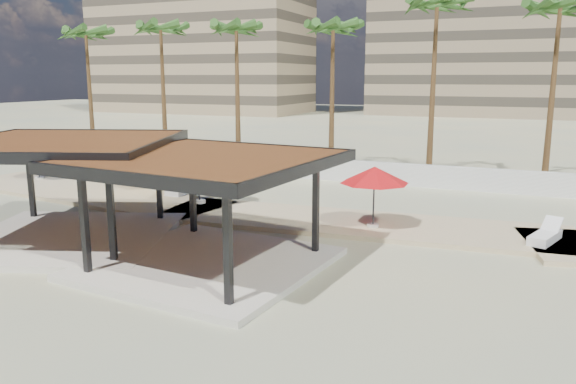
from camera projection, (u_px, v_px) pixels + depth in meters
name	position (u px, v px, depth m)	size (l,w,h in m)	color
ground	(221.00, 276.00, 16.43)	(200.00, 200.00, 0.00)	#C9BC85
promenade	(359.00, 220.00, 22.57)	(44.45, 7.97, 0.24)	#C6B284
boundary_wall	(366.00, 172.00, 30.74)	(56.00, 0.30, 1.20)	silver
building_west	(201.00, 17.00, 90.72)	(34.00, 16.00, 32.40)	#937F60
building_mid	(506.00, 17.00, 82.38)	(38.00, 16.00, 30.40)	#847259
pavilion_central	(206.00, 201.00, 16.83)	(7.45, 7.45, 3.46)	beige
pavilion_west	(64.00, 181.00, 19.57)	(9.18, 9.18, 3.64)	beige
umbrella_a	(36.00, 144.00, 30.69)	(3.00, 3.00, 2.25)	beige
umbrella_b	(155.00, 140.00, 27.58)	(3.87, 3.87, 2.93)	beige
umbrella_c	(374.00, 175.00, 20.74)	(3.34, 3.34, 2.30)	beige
umbrella_f	(198.00, 148.00, 24.67)	(3.32, 3.32, 2.87)	beige
lounger_a	(185.00, 188.00, 27.47)	(0.82, 2.41, 0.91)	white
lounger_b	(545.00, 237.00, 19.23)	(1.18, 2.00, 0.72)	white
palm_a	(86.00, 39.00, 39.27)	(3.00, 3.00, 9.53)	brown
palm_b	(161.00, 34.00, 37.31)	(3.00, 3.00, 9.70)	brown
palm_c	(236.00, 34.00, 34.52)	(3.00, 3.00, 9.47)	brown
palm_d	(333.00, 33.00, 32.96)	(3.00, 3.00, 9.39)	brown
palm_e	(437.00, 12.00, 30.03)	(3.00, 3.00, 10.38)	brown
palm_f	(560.00, 15.00, 28.01)	(3.00, 3.00, 9.94)	brown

